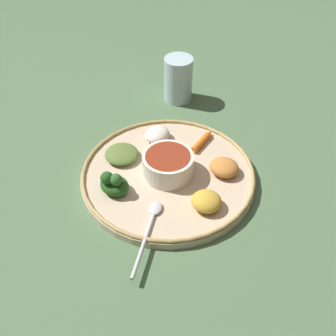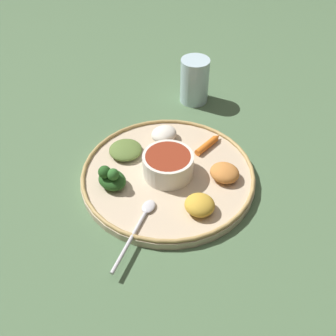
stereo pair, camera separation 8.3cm
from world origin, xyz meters
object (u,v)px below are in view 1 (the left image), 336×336
Objects in this scene: spoon at (150,225)px; drinking_glass at (178,82)px; greens_pile at (114,184)px; carrot_near_spoon at (202,141)px; center_bowl at (168,164)px.

spoon is 1.48× the size of drinking_glass.
greens_pile reaches higher than carrot_near_spoon.
center_bowl is at bearing -104.53° from spoon.
spoon is 0.12m from greens_pile.
drinking_glass is (-0.03, -0.30, 0.01)m from center_bowl.
spoon is 0.26m from carrot_near_spoon.
center_bowl is 0.14m from spoon.
carrot_near_spoon is at bearing -129.96° from center_bowl.
carrot_near_spoon is at bearing -116.24° from spoon.
center_bowl is 0.61× the size of spoon.
greens_pile is at bearing -51.72° from spoon.
greens_pile is at bearing 37.56° from carrot_near_spoon.
greens_pile is 0.37m from drinking_glass.
carrot_near_spoon is at bearing 102.57° from drinking_glass.
center_bowl is 0.12m from greens_pile.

